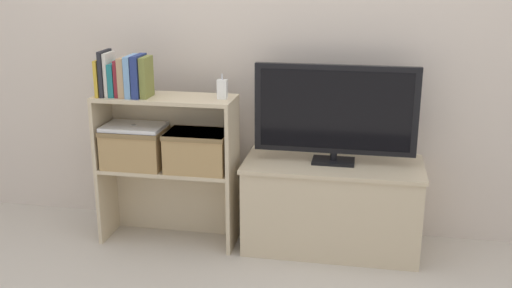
% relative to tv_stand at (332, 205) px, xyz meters
% --- Properties ---
extents(ground_plane, '(16.00, 16.00, 0.00)m').
position_rel_tv_stand_xyz_m(ground_plane, '(-0.40, -0.21, -0.24)').
color(ground_plane, '#BCB2A3').
extents(wall_back, '(10.00, 0.05, 2.40)m').
position_rel_tv_stand_xyz_m(wall_back, '(-0.40, 0.25, 0.96)').
color(wall_back, beige).
rests_on(wall_back, ground_plane).
extents(tv_stand, '(0.94, 0.45, 0.48)m').
position_rel_tv_stand_xyz_m(tv_stand, '(0.00, 0.00, 0.00)').
color(tv_stand, '#CCB793').
rests_on(tv_stand, ground_plane).
extents(tv, '(0.84, 0.14, 0.52)m').
position_rel_tv_stand_xyz_m(tv, '(-0.00, -0.00, 0.52)').
color(tv, black).
rests_on(tv, tv_stand).
extents(bookshelf_lower_tier, '(0.74, 0.27, 0.43)m').
position_rel_tv_stand_xyz_m(bookshelf_lower_tier, '(-0.89, -0.03, 0.03)').
color(bookshelf_lower_tier, '#CCB793').
rests_on(bookshelf_lower_tier, ground_plane).
extents(bookshelf_upper_tier, '(0.74, 0.27, 0.39)m').
position_rel_tv_stand_xyz_m(bookshelf_upper_tier, '(-0.89, -0.03, 0.43)').
color(bookshelf_upper_tier, '#CCB793').
rests_on(bookshelf_upper_tier, bookshelf_lower_tier).
extents(book_mustard, '(0.02, 0.15, 0.19)m').
position_rel_tv_stand_xyz_m(book_mustard, '(-1.22, -0.11, 0.67)').
color(book_mustard, gold).
rests_on(book_mustard, bookshelf_upper_tier).
extents(book_charcoal, '(0.02, 0.15, 0.24)m').
position_rel_tv_stand_xyz_m(book_charcoal, '(-1.19, -0.11, 0.70)').
color(book_charcoal, '#232328').
rests_on(book_charcoal, bookshelf_upper_tier).
extents(book_ivory, '(0.02, 0.12, 0.23)m').
position_rel_tv_stand_xyz_m(book_ivory, '(-1.17, -0.11, 0.69)').
color(book_ivory, silver).
rests_on(book_ivory, bookshelf_upper_tier).
extents(book_teal, '(0.03, 0.13, 0.17)m').
position_rel_tv_stand_xyz_m(book_teal, '(-1.14, -0.11, 0.66)').
color(book_teal, '#1E7075').
rests_on(book_teal, bookshelf_upper_tier).
extents(book_maroon, '(0.02, 0.12, 0.19)m').
position_rel_tv_stand_xyz_m(book_maroon, '(-1.11, -0.11, 0.67)').
color(book_maroon, maroon).
rests_on(book_maroon, bookshelf_upper_tier).
extents(book_tan, '(0.03, 0.14, 0.20)m').
position_rel_tv_stand_xyz_m(book_tan, '(-1.08, -0.11, 0.68)').
color(book_tan, tan).
rests_on(book_tan, bookshelf_upper_tier).
extents(book_skyblue, '(0.03, 0.15, 0.22)m').
position_rel_tv_stand_xyz_m(book_skyblue, '(-1.05, -0.11, 0.69)').
color(book_skyblue, '#709ECC').
rests_on(book_skyblue, bookshelf_upper_tier).
extents(book_navy, '(0.04, 0.15, 0.22)m').
position_rel_tv_stand_xyz_m(book_navy, '(-1.01, -0.11, 0.69)').
color(book_navy, navy).
rests_on(book_navy, bookshelf_upper_tier).
extents(book_olive, '(0.03, 0.13, 0.21)m').
position_rel_tv_stand_xyz_m(book_olive, '(-0.97, -0.11, 0.68)').
color(book_olive, olive).
rests_on(book_olive, bookshelf_upper_tier).
extents(baby_monitor, '(0.05, 0.03, 0.13)m').
position_rel_tv_stand_xyz_m(baby_monitor, '(-0.57, -0.08, 0.63)').
color(baby_monitor, white).
rests_on(baby_monitor, bookshelf_upper_tier).
extents(storage_basket_left, '(0.33, 0.24, 0.21)m').
position_rel_tv_stand_xyz_m(storage_basket_left, '(-1.06, -0.10, 0.30)').
color(storage_basket_left, tan).
rests_on(storage_basket_left, bookshelf_lower_tier).
extents(storage_basket_right, '(0.33, 0.24, 0.21)m').
position_rel_tv_stand_xyz_m(storage_basket_right, '(-0.71, -0.10, 0.30)').
color(storage_basket_right, tan).
rests_on(storage_basket_right, bookshelf_lower_tier).
extents(laptop, '(0.32, 0.22, 0.02)m').
position_rel_tv_stand_xyz_m(laptop, '(-1.06, -0.10, 0.41)').
color(laptop, white).
rests_on(laptop, storage_basket_left).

